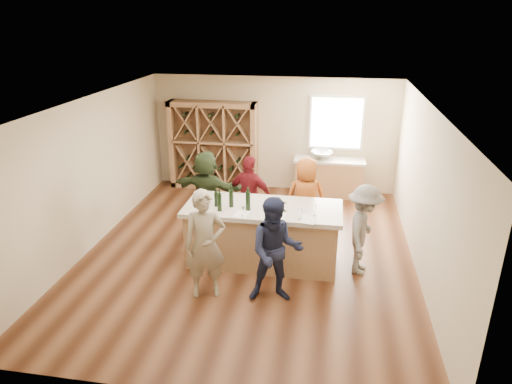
% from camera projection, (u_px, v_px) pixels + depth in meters
% --- Properties ---
extents(floor, '(6.00, 7.00, 0.10)m').
position_uv_depth(floor, '(249.00, 255.00, 8.60)').
color(floor, '#57311C').
rests_on(floor, ground).
extents(ceiling, '(6.00, 7.00, 0.10)m').
position_uv_depth(ceiling, '(248.00, 101.00, 7.54)').
color(ceiling, white).
rests_on(ceiling, ground).
extents(wall_back, '(6.00, 0.10, 2.80)m').
position_uv_depth(wall_back, '(274.00, 134.00, 11.33)').
color(wall_back, '#C1AF8C').
rests_on(wall_back, ground).
extents(wall_front, '(6.00, 0.10, 2.80)m').
position_uv_depth(wall_front, '(188.00, 298.00, 4.81)').
color(wall_front, '#C1AF8C').
rests_on(wall_front, ground).
extents(wall_left, '(0.10, 7.00, 2.80)m').
position_uv_depth(wall_left, '(89.00, 173.00, 8.54)').
color(wall_left, '#C1AF8C').
rests_on(wall_left, ground).
extents(wall_right, '(0.10, 7.00, 2.80)m').
position_uv_depth(wall_right, '(428.00, 193.00, 7.60)').
color(wall_right, '#C1AF8C').
rests_on(wall_right, ground).
extents(window_frame, '(1.30, 0.06, 1.30)m').
position_uv_depth(window_frame, '(336.00, 123.00, 10.89)').
color(window_frame, white).
rests_on(window_frame, wall_back).
extents(window_pane, '(1.18, 0.01, 1.18)m').
position_uv_depth(window_pane, '(336.00, 123.00, 10.86)').
color(window_pane, white).
rests_on(window_pane, wall_back).
extents(wine_rack, '(2.20, 0.45, 2.20)m').
position_uv_depth(wine_rack, '(213.00, 146.00, 11.41)').
color(wine_rack, '#966E47').
rests_on(wine_rack, floor).
extents(back_counter_base, '(1.60, 0.58, 0.86)m').
position_uv_depth(back_counter_base, '(329.00, 178.00, 11.14)').
color(back_counter_base, '#966E47').
rests_on(back_counter_base, floor).
extents(back_counter_top, '(1.70, 0.62, 0.06)m').
position_uv_depth(back_counter_top, '(330.00, 160.00, 10.98)').
color(back_counter_top, '#BAAD98').
rests_on(back_counter_top, back_counter_base).
extents(sink, '(0.54, 0.54, 0.19)m').
position_uv_depth(sink, '(322.00, 155.00, 10.96)').
color(sink, silver).
rests_on(sink, back_counter_top).
extents(faucet, '(0.02, 0.02, 0.30)m').
position_uv_depth(faucet, '(322.00, 151.00, 11.11)').
color(faucet, silver).
rests_on(faucet, back_counter_top).
extents(tasting_counter_base, '(2.60, 1.00, 1.00)m').
position_uv_depth(tasting_counter_base, '(263.00, 236.00, 8.10)').
color(tasting_counter_base, '#966E47').
rests_on(tasting_counter_base, floor).
extents(tasting_counter_top, '(2.72, 1.12, 0.08)m').
position_uv_depth(tasting_counter_top, '(263.00, 209.00, 7.90)').
color(tasting_counter_top, '#BAAD98').
rests_on(tasting_counter_top, tasting_counter_base).
extents(wine_bottle_a, '(0.07, 0.07, 0.26)m').
position_uv_depth(wine_bottle_a, '(216.00, 199.00, 7.85)').
color(wine_bottle_a, black).
rests_on(wine_bottle_a, tasting_counter_top).
extents(wine_bottle_b, '(0.09, 0.09, 0.31)m').
position_uv_depth(wine_bottle_b, '(219.00, 202.00, 7.66)').
color(wine_bottle_b, black).
rests_on(wine_bottle_b, tasting_counter_top).
extents(wine_bottle_c, '(0.10, 0.10, 0.31)m').
position_uv_depth(wine_bottle_c, '(231.00, 198.00, 7.82)').
color(wine_bottle_c, black).
rests_on(wine_bottle_c, tasting_counter_top).
extents(wine_bottle_e, '(0.10, 0.10, 0.33)m').
position_uv_depth(wine_bottle_e, '(248.00, 201.00, 7.69)').
color(wine_bottle_e, black).
rests_on(wine_bottle_e, tasting_counter_top).
extents(wine_glass_a, '(0.07, 0.07, 0.18)m').
position_uv_depth(wine_glass_a, '(243.00, 211.00, 7.47)').
color(wine_glass_a, white).
rests_on(wine_glass_a, tasting_counter_top).
extents(wine_glass_b, '(0.08, 0.08, 0.17)m').
position_uv_depth(wine_glass_b, '(269.00, 213.00, 7.42)').
color(wine_glass_b, white).
rests_on(wine_glass_b, tasting_counter_top).
extents(wine_glass_c, '(0.07, 0.07, 0.19)m').
position_uv_depth(wine_glass_c, '(300.00, 214.00, 7.35)').
color(wine_glass_c, white).
rests_on(wine_glass_c, tasting_counter_top).
extents(wine_glass_d, '(0.07, 0.07, 0.16)m').
position_uv_depth(wine_glass_d, '(285.00, 207.00, 7.67)').
color(wine_glass_d, white).
rests_on(wine_glass_d, tasting_counter_top).
extents(wine_glass_e, '(0.08, 0.08, 0.18)m').
position_uv_depth(wine_glass_e, '(315.00, 211.00, 7.48)').
color(wine_glass_e, white).
rests_on(wine_glass_e, tasting_counter_top).
extents(tasting_menu_a, '(0.26, 0.32, 0.00)m').
position_uv_depth(tasting_menu_a, '(242.00, 214.00, 7.59)').
color(tasting_menu_a, white).
rests_on(tasting_menu_a, tasting_counter_top).
extents(tasting_menu_b, '(0.27, 0.35, 0.00)m').
position_uv_depth(tasting_menu_b, '(277.00, 217.00, 7.49)').
color(tasting_menu_b, white).
rests_on(tasting_menu_b, tasting_counter_top).
extents(tasting_menu_c, '(0.30, 0.37, 0.00)m').
position_uv_depth(tasting_menu_c, '(309.00, 220.00, 7.38)').
color(tasting_menu_c, white).
rests_on(tasting_menu_c, tasting_counter_top).
extents(person_near_left, '(0.75, 0.64, 1.76)m').
position_uv_depth(person_near_left, '(205.00, 244.00, 7.01)').
color(person_near_left, gray).
rests_on(person_near_left, floor).
extents(person_near_right, '(0.89, 0.59, 1.70)m').
position_uv_depth(person_near_right, '(276.00, 251.00, 6.88)').
color(person_near_right, '#191E38').
rests_on(person_near_right, floor).
extents(person_server, '(0.66, 1.10, 1.59)m').
position_uv_depth(person_server, '(364.00, 230.00, 7.67)').
color(person_server, slate).
rests_on(person_server, floor).
extents(person_far_mid, '(1.07, 0.73, 1.66)m').
position_uv_depth(person_far_mid, '(250.00, 197.00, 8.96)').
color(person_far_mid, '#590F14').
rests_on(person_far_mid, floor).
extents(person_far_right, '(0.89, 0.67, 1.65)m').
position_uv_depth(person_far_right, '(306.00, 198.00, 8.90)').
color(person_far_right, '#994C19').
rests_on(person_far_right, floor).
extents(person_far_left, '(1.63, 0.83, 1.68)m').
position_uv_depth(person_far_left, '(207.00, 191.00, 9.24)').
color(person_far_left, '#263319').
rests_on(person_far_left, floor).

